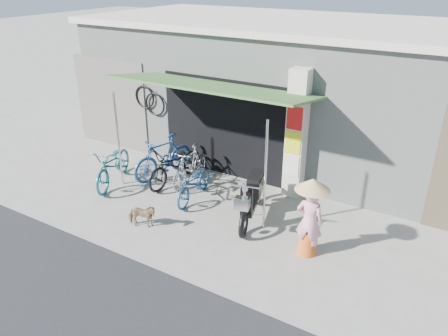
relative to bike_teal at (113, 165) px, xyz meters
The scene contains 13 objects.
ground 3.30m from the bike_teal, 12.05° to the right, with size 80.00×80.00×0.00m, color #9A968B.
bicycle_shop 5.60m from the bike_teal, 54.15° to the left, with size 12.30×5.30×3.66m.
shop_pillar 4.52m from the bike_teal, 23.60° to the left, with size 0.42×0.44×3.00m.
awning 3.19m from the bike_teal, 22.46° to the left, with size 4.60×1.88×2.72m.
neighbour_left 2.75m from the bike_teal, 133.46° to the left, with size 2.60×0.06×2.60m, color #6B665B.
bike_teal is the anchor object (origin of this frame).
bike_blue 1.25m from the bike_teal, 48.76° to the left, with size 0.51×1.81×1.09m, color navy.
bike_black 1.52m from the bike_teal, 32.28° to the left, with size 0.65×1.87×0.98m, color black.
bike_silver 1.90m from the bike_teal, 30.29° to the left, with size 0.45×1.61×0.96m, color #BBBCC1.
bike_navy 2.22m from the bike_teal, ahead, with size 0.55×1.57×0.82m, color navy.
street_dog 2.29m from the bike_teal, 32.18° to the right, with size 0.29×0.63×0.53m, color #9A8451.
moped 3.71m from the bike_teal, ahead, with size 0.77×1.96×1.13m.
nun 5.21m from the bike_teal, ahead, with size 0.64×0.64×1.57m.
Camera 1 is at (4.18, -6.31, 4.96)m, focal length 35.00 mm.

